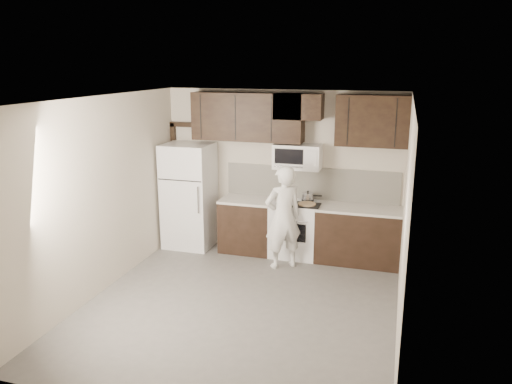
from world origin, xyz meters
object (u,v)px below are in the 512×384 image
at_px(stove, 294,229).
at_px(refrigerator, 189,196).
at_px(person, 283,217).
at_px(microwave, 297,157).

height_order(stove, refrigerator, refrigerator).
bearing_deg(person, stove, -133.68).
relative_size(stove, refrigerator, 0.52).
xyz_separation_m(stove, microwave, (-0.00, 0.12, 1.19)).
height_order(stove, person, person).
bearing_deg(microwave, person, -95.91).
xyz_separation_m(stove, refrigerator, (-1.85, -0.05, 0.44)).
distance_m(microwave, person, 1.06).
height_order(stove, microwave, microwave).
bearing_deg(person, microwave, -132.38).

